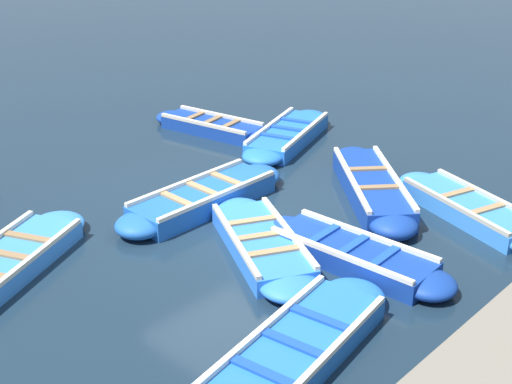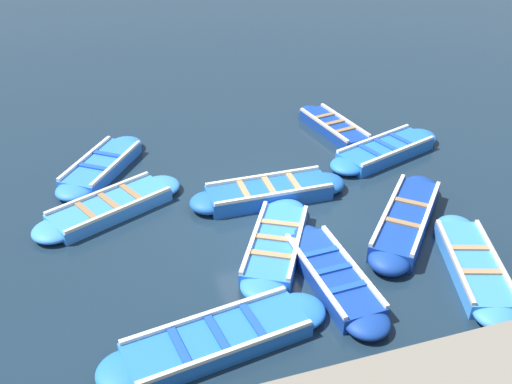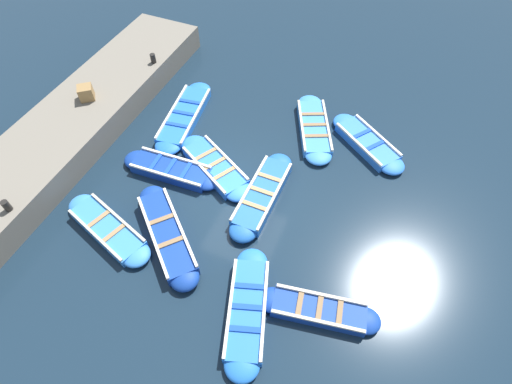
{
  "view_description": "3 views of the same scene",
  "coord_description": "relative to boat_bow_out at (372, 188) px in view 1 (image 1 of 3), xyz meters",
  "views": [
    {
      "loc": [
        -8.01,
        7.83,
        5.67
      ],
      "look_at": [
        0.02,
        -0.72,
        0.26
      ],
      "focal_mm": 50.0,
      "sensor_mm": 36.0,
      "label": 1
    },
    {
      "loc": [
        -10.43,
        3.82,
        7.51
      ],
      "look_at": [
        0.35,
        0.41,
        0.45
      ],
      "focal_mm": 42.0,
      "sensor_mm": 36.0,
      "label": 2
    },
    {
      "loc": [
        3.43,
        -7.02,
        10.14
      ],
      "look_at": [
        0.46,
        -0.05,
        0.3
      ],
      "focal_mm": 28.0,
      "sensor_mm": 36.0,
      "label": 3
    }
  ],
  "objects": [
    {
      "name": "boat_inner_gap",
      "position": [
        0.09,
        2.92,
        -0.05
      ],
      "size": [
        3.47,
        2.47,
        0.37
      ],
      "color": "blue",
      "rests_on": "ground"
    },
    {
      "name": "boat_outer_right",
      "position": [
        -1.73,
        -0.51,
        -0.04
      ],
      "size": [
        3.54,
        1.85,
        0.38
      ],
      "color": "#3884E0",
      "rests_on": "ground"
    },
    {
      "name": "boat_end_of_row",
      "position": [
        -2.09,
        4.71,
        -0.05
      ],
      "size": [
        1.52,
        4.16,
        0.35
      ],
      "color": "blue",
      "rests_on": "ground"
    },
    {
      "name": "boat_far_corner",
      "position": [
        2.53,
        6.0,
        -0.05
      ],
      "size": [
        2.33,
        3.67,
        0.35
      ],
      "color": "#3884E0",
      "rests_on": "ground"
    },
    {
      "name": "boat_bow_out",
      "position": [
        0.0,
        0.0,
        0.0
      ],
      "size": [
        3.43,
        3.18,
        0.46
      ],
      "color": "navy",
      "rests_on": "ground"
    },
    {
      "name": "boat_near_quay",
      "position": [
        4.75,
        -0.42,
        -0.05
      ],
      "size": [
        3.24,
        1.27,
        0.36
      ],
      "color": "navy",
      "rests_on": "ground"
    },
    {
      "name": "boat_tucked",
      "position": [
        -1.18,
        2.22,
        -0.03
      ],
      "size": [
        3.48,
        1.02,
        0.39
      ],
      "color": "navy",
      "rests_on": "ground"
    },
    {
      "name": "boat_mid_row",
      "position": [
        1.98,
        2.43,
        -0.02
      ],
      "size": [
        0.95,
        3.73,
        0.42
      ],
      "color": "#1E59AD",
      "rests_on": "ground"
    },
    {
      "name": "ground_plane",
      "position": [
        1.34,
        2.42,
        -0.2
      ],
      "size": [
        120.0,
        120.0,
        0.0
      ],
      "primitive_type": "plane",
      "color": "#162838"
    },
    {
      "name": "boat_alongside",
      "position": [
        3.05,
        -1.13,
        -0.04
      ],
      "size": [
        1.96,
        3.67,
        0.38
      ],
      "color": "blue",
      "rests_on": "ground"
    }
  ]
}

